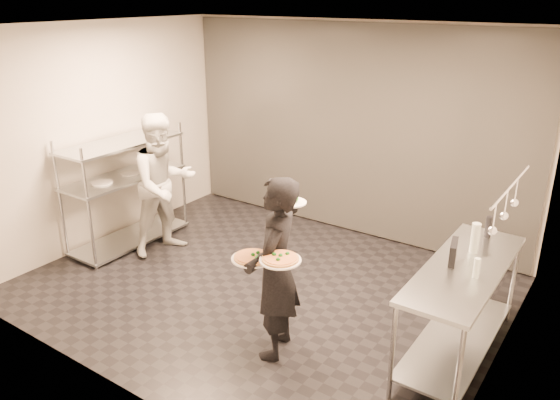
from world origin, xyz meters
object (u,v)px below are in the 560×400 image
Objects in this scene: salad_plate at (292,200)px; bottle_clear at (477,268)px; prep_counter at (461,296)px; chef at (164,185)px; bottle_green at (475,238)px; waiter at (276,269)px; bottle_dark at (488,227)px; pizza_plate_far at (280,259)px; pos_monitor at (453,252)px; pizza_plate_near at (252,257)px; pass_rack at (125,187)px.

salad_plate is 1.55× the size of bottle_clear.
chef reaches higher than prep_counter.
bottle_green is at bearing 94.67° from prep_counter.
bottle_dark is at bearing 120.19° from waiter.
pizza_plate_far is at bearing -99.79° from chef.
waiter is 1.54m from pos_monitor.
pos_monitor is at bearing -98.87° from bottle_dark.
prep_counter is 1.70m from salad_plate.
bottle_clear is (1.61, 0.90, -0.01)m from pizza_plate_near.
prep_counter is 1.07× the size of waiter.
salad_plate reaches higher than pizza_plate_far.
salad_plate is (0.03, 0.55, 0.35)m from pizza_plate_near.
prep_counter is 3.74m from chef.
bottle_green is 1.61× the size of bottle_clear.
prep_counter is at bearing -76.52° from chef.
salad_plate is at bearing -172.29° from pos_monitor.
pizza_plate_near is 2.30m from bottle_dark.
bottle_dark is at bearing 67.91° from pos_monitor.
pass_rack is at bearing -170.63° from bottle_dark.
chef reaches higher than salad_plate.
bottle_clear is at bearing -47.24° from pos_monitor.
bottle_green reaches higher than pos_monitor.
chef is 6.34× the size of bottle_green.
pos_monitor is at bearing 175.42° from prep_counter.
pos_monitor is at bearing 0.17° from pass_rack.
bottle_green is (3.71, 0.20, 0.17)m from chef.
waiter is at bearing -139.90° from bottle_green.
chef is 3.61m from pos_monitor.
pos_monitor is (1.06, 1.09, -0.09)m from pizza_plate_far.
chef is 8.53× the size of bottle_dark.
pos_monitor is (3.61, -0.09, 0.13)m from chef.
chef is at bearing -170.74° from bottle_dark.
bottle_clear is (0.13, -0.16, 0.38)m from prep_counter.
salad_plate is (2.88, -0.50, 0.60)m from pass_rack.
pass_rack is 4.46m from bottle_clear.
prep_counter is 0.81m from bottle_dark.
bottle_clear is at bearing -78.78° from chef.
chef is 3.87m from bottle_clear.
bottle_clear is at bearing -51.23° from prep_counter.
pos_monitor is at bearing 105.71° from waiter.
pass_rack is at bearing 115.14° from chef.
chef reaches higher than pos_monitor.
pizza_plate_far is 1.22× the size of bottle_green.
chef is at bearing 165.29° from pos_monitor.
pizza_plate_far is at bearing -4.71° from pizza_plate_near.
waiter reaches higher than bottle_clear.
pizza_plate_near is at bearing -150.91° from bottle_clear.
waiter is 1.67m from bottle_clear.
prep_counter is at bearing -17.80° from pos_monitor.
pizza_plate_near is 2.04× the size of bottle_clear.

